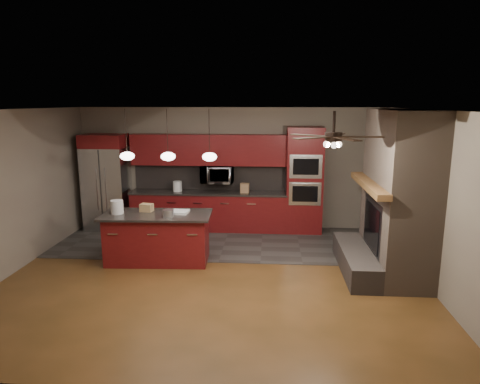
# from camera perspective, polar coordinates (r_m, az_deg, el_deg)

# --- Properties ---
(ground) EXTENTS (7.00, 7.00, 0.00)m
(ground) POSITION_cam_1_polar(r_m,az_deg,el_deg) (7.48, -3.46, -11.08)
(ground) COLOR brown
(ground) RESTS_ON ground
(ceiling) EXTENTS (7.00, 6.00, 0.02)m
(ceiling) POSITION_cam_1_polar(r_m,az_deg,el_deg) (6.88, -3.76, 10.90)
(ceiling) COLOR white
(ceiling) RESTS_ON back_wall
(back_wall) EXTENTS (7.00, 0.02, 2.80)m
(back_wall) POSITION_cam_1_polar(r_m,az_deg,el_deg) (9.98, -1.32, 3.17)
(back_wall) COLOR slate
(back_wall) RESTS_ON ground
(right_wall) EXTENTS (0.02, 6.00, 2.80)m
(right_wall) POSITION_cam_1_polar(r_m,az_deg,el_deg) (7.45, 24.17, -0.92)
(right_wall) COLOR slate
(right_wall) RESTS_ON ground
(left_wall) EXTENTS (0.02, 6.00, 2.80)m
(left_wall) POSITION_cam_1_polar(r_m,az_deg,el_deg) (8.28, -28.39, -0.11)
(left_wall) COLOR slate
(left_wall) RESTS_ON ground
(slate_tile_patch) EXTENTS (7.00, 2.40, 0.01)m
(slate_tile_patch) POSITION_cam_1_polar(r_m,az_deg,el_deg) (9.15, -1.99, -6.66)
(slate_tile_patch) COLOR #373431
(slate_tile_patch) RESTS_ON ground
(fireplace_column) EXTENTS (1.30, 2.10, 2.80)m
(fireplace_column) POSITION_cam_1_polar(r_m,az_deg,el_deg) (7.70, 19.87, -0.97)
(fireplace_column) COLOR #6D5C4E
(fireplace_column) RESTS_ON ground
(back_cabinetry) EXTENTS (3.59, 0.64, 2.20)m
(back_cabinetry) POSITION_cam_1_polar(r_m,az_deg,el_deg) (9.88, -4.19, 0.07)
(back_cabinetry) COLOR maroon
(back_cabinetry) RESTS_ON ground
(oven_tower) EXTENTS (0.80, 0.63, 2.38)m
(oven_tower) POSITION_cam_1_polar(r_m,az_deg,el_deg) (9.70, 8.56, 1.53)
(oven_tower) COLOR maroon
(oven_tower) RESTS_ON ground
(microwave) EXTENTS (0.73, 0.41, 0.50)m
(microwave) POSITION_cam_1_polar(r_m,az_deg,el_deg) (9.78, -3.06, 2.38)
(microwave) COLOR silver
(microwave) RESTS_ON back_cabinetry
(refrigerator) EXTENTS (0.95, 0.75, 2.21)m
(refrigerator) POSITION_cam_1_polar(r_m,az_deg,el_deg) (10.32, -17.37, 1.25)
(refrigerator) COLOR silver
(refrigerator) RESTS_ON ground
(kitchen_island) EXTENTS (2.02, 0.99, 0.92)m
(kitchen_island) POSITION_cam_1_polar(r_m,az_deg,el_deg) (8.08, -10.94, -5.99)
(kitchen_island) COLOR maroon
(kitchen_island) RESTS_ON ground
(white_bucket) EXTENTS (0.24, 0.24, 0.24)m
(white_bucket) POSITION_cam_1_polar(r_m,az_deg,el_deg) (8.11, -16.08, -1.93)
(white_bucket) COLOR silver
(white_bucket) RESTS_ON kitchen_island
(paint_can) EXTENTS (0.20, 0.20, 0.13)m
(paint_can) POSITION_cam_1_polar(r_m,az_deg,el_deg) (7.69, -9.53, -2.81)
(paint_can) COLOR silver
(paint_can) RESTS_ON kitchen_island
(paint_tray) EXTENTS (0.45, 0.33, 0.04)m
(paint_tray) POSITION_cam_1_polar(r_m,az_deg,el_deg) (7.95, -8.43, -2.62)
(paint_tray) COLOR silver
(paint_tray) RESTS_ON kitchen_island
(cardboard_box) EXTENTS (0.25, 0.20, 0.14)m
(cardboard_box) POSITION_cam_1_polar(r_m,az_deg,el_deg) (8.15, -12.34, -2.05)
(cardboard_box) COLOR #9E7D51
(cardboard_box) RESTS_ON kitchen_island
(counter_bucket) EXTENTS (0.27, 0.27, 0.23)m
(counter_bucket) POSITION_cam_1_polar(r_m,az_deg,el_deg) (9.94, -8.34, 0.76)
(counter_bucket) COLOR white
(counter_bucket) RESTS_ON back_cabinetry
(counter_box) EXTENTS (0.20, 0.16, 0.21)m
(counter_box) POSITION_cam_1_polar(r_m,az_deg,el_deg) (9.68, 0.64, 0.54)
(counter_box) COLOR #936F4C
(counter_box) RESTS_ON back_cabinetry
(pendant_left) EXTENTS (0.26, 0.26, 0.92)m
(pendant_left) POSITION_cam_1_polar(r_m,az_deg,el_deg) (8.01, -14.80, 4.68)
(pendant_left) COLOR black
(pendant_left) RESTS_ON ceiling
(pendant_center) EXTENTS (0.26, 0.26, 0.92)m
(pendant_center) POSITION_cam_1_polar(r_m,az_deg,el_deg) (7.80, -9.56, 4.73)
(pendant_center) COLOR black
(pendant_center) RESTS_ON ceiling
(pendant_right) EXTENTS (0.26, 0.26, 0.92)m
(pendant_right) POSITION_cam_1_polar(r_m,az_deg,el_deg) (7.66, -4.08, 4.73)
(pendant_right) COLOR black
(pendant_right) RESTS_ON ceiling
(ceiling_fan) EXTENTS (1.27, 1.33, 0.41)m
(ceiling_fan) POSITION_cam_1_polar(r_m,az_deg,el_deg) (6.10, 12.36, 7.29)
(ceiling_fan) COLOR black
(ceiling_fan) RESTS_ON ceiling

